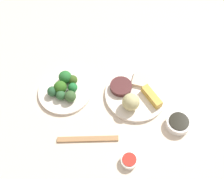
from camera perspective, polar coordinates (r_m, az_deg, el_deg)
The scene contains 19 objects.
tabletop at distance 1.10m, azimuth 2.49°, elevation -1.95°, with size 2.20×2.20×0.02m, color beige.
main_plate at distance 1.09m, azimuth 5.25°, elevation -1.04°, with size 0.26×0.26×0.02m, color white.
rice_scoop at distance 1.02m, azimuth 4.18°, elevation -2.76°, with size 0.07×0.07×0.07m, color #BDB77E.
spring_roll at distance 1.06m, azimuth 8.74°, elevation -1.54°, with size 0.11×0.03×0.03m, color gold.
crab_rangoon_wonton at distance 1.11m, azimuth 6.46°, elevation 2.11°, with size 0.07×0.07×0.02m, color beige.
stir_fry_heap at distance 1.08m, azimuth 2.00°, elevation 0.64°, with size 0.09×0.09×0.02m, color #4D2424.
broccoli_plate at distance 1.11m, azimuth -10.25°, elevation -0.34°, with size 0.23×0.23×0.01m, color white.
broccoli_floret_0 at distance 1.08m, azimuth -8.64°, elevation 0.46°, with size 0.04×0.04×0.04m, color #217236.
broccoli_floret_1 at distance 1.08m, azimuth -11.32°, elevation 0.48°, with size 0.05×0.05×0.05m, color #31661D.
broccoli_floret_2 at distance 1.06m, azimuth -9.19°, elevation -1.49°, with size 0.05×0.05×0.05m, color #385B30.
broccoli_floret_3 at distance 1.09m, azimuth -13.01°, elevation -0.41°, with size 0.04×0.04×0.04m, color #285733.
broccoli_floret_4 at distance 1.11m, azimuth -10.27°, elevation 2.71°, with size 0.06×0.06×0.06m, color #266C2F.
broccoli_floret_5 at distance 1.11m, azimuth -8.64°, elevation 2.15°, with size 0.04×0.04×0.04m, color #39581E.
broccoli_floret_6 at distance 1.07m, azimuth -11.25°, elevation -1.23°, with size 0.04×0.04×0.04m, color #2E6035.
soy_sauce_bowl at distance 1.04m, azimuth 14.36°, elevation -7.21°, with size 0.09×0.09×0.03m, color white.
soy_sauce_bowl_liquid at distance 1.03m, azimuth 14.58°, elevation -6.77°, with size 0.08×0.08×0.00m, color black.
sauce_ramekin_sweet_and_sour at distance 0.96m, azimuth 3.80°, elevation -15.37°, with size 0.06×0.06×0.03m, color white.
sauce_ramekin_sweet_and_sour_liquid at distance 0.95m, azimuth 3.85°, elevation -15.12°, with size 0.05×0.05×0.00m, color red.
chopsticks_pair at distance 1.00m, azimuth -5.33°, elevation -10.80°, with size 0.23×0.02×0.01m, color #A7794D.
Camera 1 is at (-0.31, 0.47, 0.95)m, focal length 41.48 mm.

